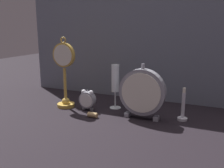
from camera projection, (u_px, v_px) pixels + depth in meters
The scene contains 8 objects.
ground_plane at pixel (105, 116), 1.09m from camera, with size 4.00×4.00×0.00m, color black.
fabric_backdrop_drape at pixel (131, 25), 1.29m from camera, with size 1.21×0.01×0.77m, color slate.
pocket_watch_on_stand at pixel (65, 74), 1.18m from camera, with size 0.11×0.08×0.33m.
alarm_clock_twin_bell at pixel (87, 99), 1.15m from camera, with size 0.08×0.03×0.10m.
mantel_clock_silver at pixel (142, 92), 1.03m from camera, with size 0.19×0.04×0.23m.
champagne_flute at pixel (115, 82), 1.16m from camera, with size 0.05×0.05×0.21m.
brass_candlestick at pixel (183, 110), 1.03m from camera, with size 0.04×0.04×0.14m.
wine_cork at pixel (93, 115), 1.07m from camera, with size 0.02×0.02×0.04m, color tan.
Camera 1 is at (0.44, -0.93, 0.38)m, focal length 40.00 mm.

